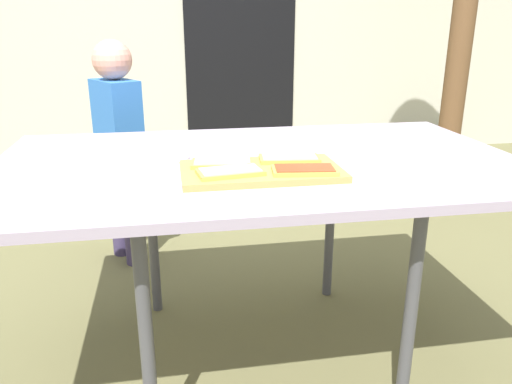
{
  "coord_description": "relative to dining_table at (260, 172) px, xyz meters",
  "views": [
    {
      "loc": [
        -0.27,
        -1.46,
        1.11
      ],
      "look_at": [
        -0.01,
        0.0,
        0.6
      ],
      "focal_mm": 35.29,
      "sensor_mm": 36.0,
      "label": 1
    }
  ],
  "objects": [
    {
      "name": "pizza_slice_near_left",
      "position": [
        -0.12,
        -0.21,
        0.07
      ],
      "size": [
        0.18,
        0.11,
        0.01
      ],
      "color": "gold",
      "rests_on": "cutting_board"
    },
    {
      "name": "pizza_slice_near_right",
      "position": [
        0.08,
        -0.22,
        0.07
      ],
      "size": [
        0.18,
        0.11,
        0.01
      ],
      "color": "gold",
      "rests_on": "cutting_board"
    },
    {
      "name": "ground_plane",
      "position": [
        0.0,
        0.0,
        -0.66
      ],
      "size": [
        16.0,
        16.0,
        0.0
      ],
      "primitive_type": "plane",
      "color": "#696640"
    },
    {
      "name": "cutting_board",
      "position": [
        -0.03,
        -0.16,
        0.05
      ],
      "size": [
        0.44,
        0.25,
        0.02
      ],
      "primitive_type": "cube",
      "color": "tan",
      "rests_on": "dining_table"
    },
    {
      "name": "pizza_slice_far_right",
      "position": [
        0.07,
        -0.1,
        0.07
      ],
      "size": [
        0.18,
        0.11,
        0.01
      ],
      "color": "gold",
      "rests_on": "cutting_board"
    },
    {
      "name": "plate_white_left",
      "position": [
        -0.31,
        0.05,
        0.05
      ],
      "size": [
        0.18,
        0.18,
        0.01
      ],
      "primitive_type": "cylinder",
      "color": "white",
      "rests_on": "dining_table"
    },
    {
      "name": "child_left",
      "position": [
        -0.5,
        0.85,
        -0.07
      ],
      "size": [
        0.24,
        0.28,
        1.03
      ],
      "color": "#42375C",
      "rests_on": "ground"
    },
    {
      "name": "pizza_slice_far_left",
      "position": [
        -0.13,
        -0.11,
        0.07
      ],
      "size": [
        0.18,
        0.11,
        0.01
      ],
      "color": "gold",
      "rests_on": "cutting_board"
    },
    {
      "name": "house_door",
      "position": [
        0.34,
        2.75,
        0.34
      ],
      "size": [
        0.9,
        0.02,
        2.0
      ],
      "primitive_type": "cube",
      "color": "black",
      "rests_on": "ground"
    },
    {
      "name": "dining_table",
      "position": [
        0.0,
        0.0,
        0.0
      ],
      "size": [
        1.6,
        0.95,
        0.71
      ],
      "color": "#AD9EB6",
      "rests_on": "ground"
    }
  ]
}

